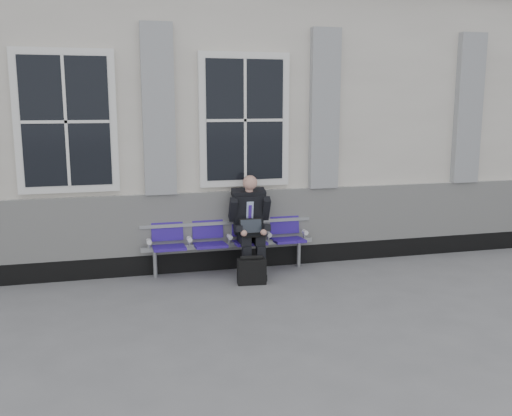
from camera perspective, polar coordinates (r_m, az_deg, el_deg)
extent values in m
plane|color=slate|center=(7.42, -1.11, -9.24)|extent=(70.00, 70.00, 0.00)
cube|color=silver|center=(10.43, -5.72, 8.23)|extent=(14.00, 4.00, 4.20)
cube|color=black|center=(8.74, -3.39, -5.14)|extent=(14.00, 0.10, 0.30)
cube|color=silver|center=(8.59, -3.42, -1.31)|extent=(14.00, 0.08, 0.90)
cube|color=#96999C|center=(8.26, -9.74, 9.62)|extent=(0.45, 0.14, 2.40)
cube|color=#96999C|center=(8.84, 6.86, 9.75)|extent=(0.45, 0.14, 2.40)
cube|color=#96999C|center=(10.03, 20.46, 9.26)|extent=(0.45, 0.14, 2.40)
cube|color=white|center=(8.27, -18.46, 8.20)|extent=(1.35, 0.10, 1.95)
cube|color=black|center=(8.22, -18.48, 8.18)|extent=(1.15, 0.02, 1.75)
cube|color=white|center=(8.49, -1.19, 8.78)|extent=(1.35, 0.10, 1.95)
cube|color=black|center=(8.44, -1.11, 8.77)|extent=(1.15, 0.02, 1.75)
cube|color=#9EA0A3|center=(8.53, -2.71, -3.67)|extent=(2.60, 0.07, 0.07)
cube|color=#9EA0A3|center=(8.57, -2.89, -1.47)|extent=(2.60, 0.05, 0.05)
cylinder|color=#9EA0A3|center=(8.44, -10.05, -5.56)|extent=(0.06, 0.06, 0.39)
cylinder|color=#9EA0A3|center=(8.87, 4.30, -4.63)|extent=(0.06, 0.06, 0.39)
cube|color=#2A118D|center=(8.31, -8.69, -3.94)|extent=(0.46, 0.42, 0.07)
cube|color=#2A118D|center=(8.45, -8.89, -1.89)|extent=(0.46, 0.10, 0.40)
cube|color=#2A118D|center=(8.39, -4.60, -3.72)|extent=(0.46, 0.42, 0.07)
cube|color=#2A118D|center=(8.53, -4.88, -1.69)|extent=(0.46, 0.10, 0.40)
cube|color=#2A118D|center=(8.51, -0.62, -3.48)|extent=(0.46, 0.42, 0.07)
cube|color=#2A118D|center=(8.65, -0.96, -1.48)|extent=(0.46, 0.10, 0.40)
cube|color=#2A118D|center=(8.67, 3.24, -3.23)|extent=(0.46, 0.42, 0.07)
cube|color=#2A118D|center=(8.81, 2.84, -1.27)|extent=(0.46, 0.10, 0.40)
cylinder|color=white|center=(8.29, -10.66, -3.33)|extent=(0.07, 0.12, 0.07)
cylinder|color=white|center=(8.35, -6.68, -3.12)|extent=(0.07, 0.12, 0.07)
cylinder|color=white|center=(8.45, -2.64, -2.89)|extent=(0.07, 0.12, 0.07)
cylinder|color=white|center=(8.59, 1.28, -2.66)|extent=(0.07, 0.12, 0.07)
cylinder|color=white|center=(8.76, 4.93, -2.43)|extent=(0.07, 0.12, 0.07)
cube|color=black|center=(8.23, -0.85, -6.89)|extent=(0.13, 0.27, 0.09)
cube|color=black|center=(8.27, 0.56, -6.81)|extent=(0.13, 0.27, 0.09)
cube|color=black|center=(8.23, -0.93, -5.44)|extent=(0.13, 0.14, 0.47)
cube|color=black|center=(8.27, 0.47, -5.37)|extent=(0.13, 0.14, 0.47)
cube|color=black|center=(8.37, -1.21, -3.07)|extent=(0.17, 0.47, 0.14)
cube|color=black|center=(8.41, 0.17, -3.01)|extent=(0.17, 0.47, 0.14)
cube|color=black|center=(8.51, -0.78, -0.52)|extent=(0.45, 0.37, 0.65)
cube|color=#BDD3F8|center=(8.39, -0.63, -0.54)|extent=(0.11, 0.10, 0.36)
cube|color=#4324A8|center=(8.38, -0.61, -0.69)|extent=(0.05, 0.08, 0.30)
cube|color=black|center=(8.43, -0.75, 1.49)|extent=(0.50, 0.27, 0.15)
cylinder|color=tan|center=(8.37, -0.68, 1.92)|extent=(0.11, 0.11, 0.10)
sphere|color=tan|center=(8.29, -0.61, 2.56)|extent=(0.21, 0.21, 0.21)
cube|color=black|center=(8.36, -2.31, -0.16)|extent=(0.12, 0.30, 0.38)
cube|color=black|center=(8.45, 0.98, -0.04)|extent=(0.12, 0.30, 0.38)
cube|color=black|center=(8.24, -1.81, -2.06)|extent=(0.11, 0.32, 0.14)
cube|color=black|center=(8.31, 0.97, -1.94)|extent=(0.11, 0.32, 0.14)
sphere|color=tan|center=(8.12, -1.22, -2.54)|extent=(0.09, 0.09, 0.09)
sphere|color=tan|center=(8.17, 0.76, -2.45)|extent=(0.09, 0.09, 0.09)
cube|color=black|center=(8.23, -0.34, -2.72)|extent=(0.35, 0.26, 0.02)
cube|color=black|center=(8.32, -0.49, -1.82)|extent=(0.34, 0.11, 0.22)
cube|color=black|center=(8.31, -0.48, -1.83)|extent=(0.31, 0.09, 0.18)
cube|color=black|center=(8.02, -0.44, -6.38)|extent=(0.41, 0.20, 0.36)
cylinder|color=black|center=(7.96, -0.44, -5.01)|extent=(0.32, 0.09, 0.06)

